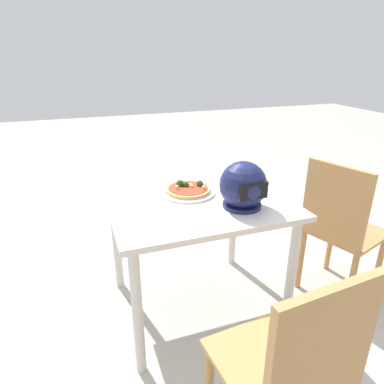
{
  "coord_description": "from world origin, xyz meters",
  "views": [
    {
      "loc": [
        0.59,
        1.6,
        1.46
      ],
      "look_at": [
        0.01,
        -0.04,
        0.75
      ],
      "focal_mm": 32.05,
      "sensor_mm": 36.0,
      "label": 1
    }
  ],
  "objects_px": {
    "motorcycle_helmet": "(243,186)",
    "chair_side": "(339,225)",
    "dining_table": "(196,214)",
    "pizza": "(188,189)",
    "chair_far": "(294,369)"
  },
  "relations": [
    {
      "from": "dining_table",
      "to": "chair_side",
      "type": "bearing_deg",
      "value": 166.95
    },
    {
      "from": "motorcycle_helmet",
      "to": "chair_far",
      "type": "relative_size",
      "value": 0.27
    },
    {
      "from": "dining_table",
      "to": "chair_side",
      "type": "height_order",
      "value": "chair_side"
    },
    {
      "from": "motorcycle_helmet",
      "to": "chair_side",
      "type": "xyz_separation_m",
      "value": [
        -0.66,
        0.01,
        -0.34
      ]
    },
    {
      "from": "chair_side",
      "to": "chair_far",
      "type": "bearing_deg",
      "value": 41.86
    },
    {
      "from": "dining_table",
      "to": "pizza",
      "type": "relative_size",
      "value": 3.78
    },
    {
      "from": "dining_table",
      "to": "chair_side",
      "type": "distance_m",
      "value": 0.87
    },
    {
      "from": "motorcycle_helmet",
      "to": "chair_side",
      "type": "height_order",
      "value": "motorcycle_helmet"
    },
    {
      "from": "pizza",
      "to": "dining_table",
      "type": "bearing_deg",
      "value": 103.19
    },
    {
      "from": "dining_table",
      "to": "motorcycle_helmet",
      "type": "height_order",
      "value": "motorcycle_helmet"
    },
    {
      "from": "motorcycle_helmet",
      "to": "chair_far",
      "type": "height_order",
      "value": "motorcycle_helmet"
    },
    {
      "from": "motorcycle_helmet",
      "to": "chair_side",
      "type": "relative_size",
      "value": 0.27
    },
    {
      "from": "pizza",
      "to": "chair_side",
      "type": "relative_size",
      "value": 0.28
    },
    {
      "from": "pizza",
      "to": "chair_far",
      "type": "xyz_separation_m",
      "value": [
        -0.01,
        1.03,
        -0.25
      ]
    },
    {
      "from": "dining_table",
      "to": "pizza",
      "type": "height_order",
      "value": "pizza"
    }
  ]
}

